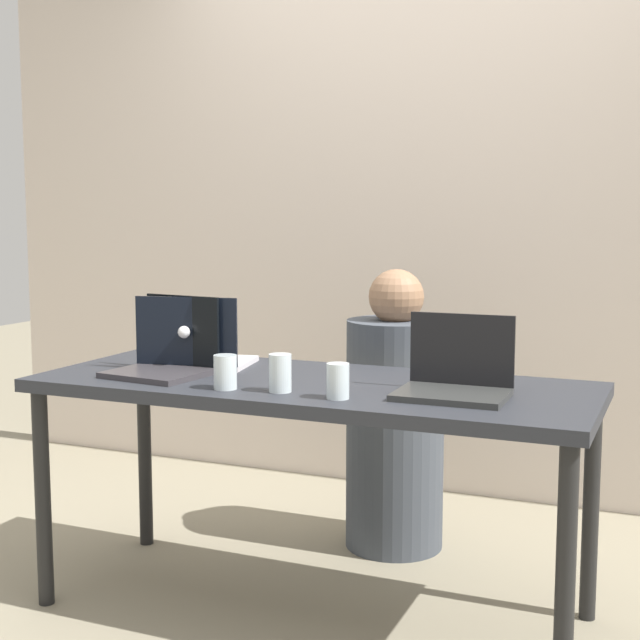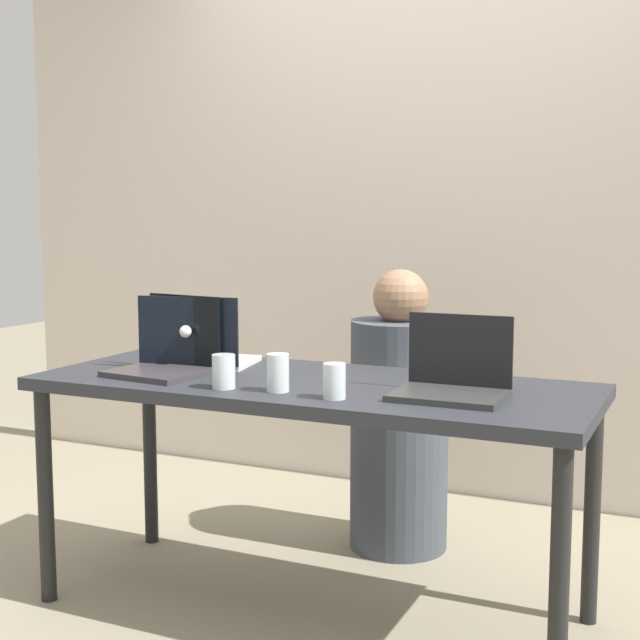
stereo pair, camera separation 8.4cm
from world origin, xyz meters
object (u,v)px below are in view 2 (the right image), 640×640
object	(u,v)px
laptop_back_left	(197,351)
laptop_front_right	(453,379)
water_glass_left	(224,374)
water_glass_center	(278,375)
laptop_front_left	(168,357)
water_glass_right	(334,383)
person_at_center	(399,425)

from	to	relation	value
laptop_back_left	laptop_front_right	bearing A→B (deg)	162.18
laptop_front_right	water_glass_left	xyz separation A→B (m)	(-0.64, -0.17, -0.01)
water_glass_center	laptop_front_left	bearing A→B (deg)	165.45
water_glass_right	laptop_front_left	bearing A→B (deg)	167.64
person_at_center	water_glass_right	distance (m)	0.91
laptop_front_right	water_glass_center	world-z (taller)	laptop_front_right
person_at_center	water_glass_left	size ratio (longest dim) A/B	10.41
person_at_center	laptop_front_right	bearing A→B (deg)	126.37
water_glass_left	water_glass_right	xyz separation A→B (m)	(0.35, 0.00, -0.00)
laptop_back_left	water_glass_right	xyz separation A→B (m)	(0.63, -0.29, -0.01)
laptop_front_left	water_glass_left	size ratio (longest dim) A/B	3.13
person_at_center	laptop_back_left	bearing A→B (deg)	53.13
laptop_front_left	water_glass_center	world-z (taller)	laptop_front_left
water_glass_right	water_glass_center	xyz separation A→B (m)	(-0.19, 0.02, 0.00)
water_glass_left	laptop_back_left	bearing A→B (deg)	133.47
laptop_front_left	laptop_back_left	distance (m)	0.15
laptop_back_left	water_glass_left	size ratio (longest dim) A/B	3.83
person_at_center	water_glass_left	distance (m)	0.94
water_glass_left	laptop_front_right	bearing A→B (deg)	14.93
laptop_front_right	water_glass_right	size ratio (longest dim) A/B	3.10
water_glass_left	water_glass_center	distance (m)	0.17
water_glass_left	person_at_center	bearing A→B (deg)	73.98
laptop_back_left	water_glass_right	size ratio (longest dim) A/B	3.88
person_at_center	water_glass_center	size ratio (longest dim) A/B	9.52
person_at_center	laptop_front_right	size ratio (longest dim) A/B	3.41
laptop_front_right	water_glass_center	xyz separation A→B (m)	(-0.47, -0.15, -0.00)
laptop_front_right	water_glass_right	world-z (taller)	laptop_front_right
laptop_back_left	water_glass_center	xyz separation A→B (m)	(0.44, -0.27, -0.00)
laptop_back_left	water_glass_left	distance (m)	0.40
laptop_front_left	laptop_back_left	xyz separation A→B (m)	(0.01, 0.15, -0.00)
person_at_center	water_glass_left	world-z (taller)	person_at_center
person_at_center	water_glass_center	distance (m)	0.89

